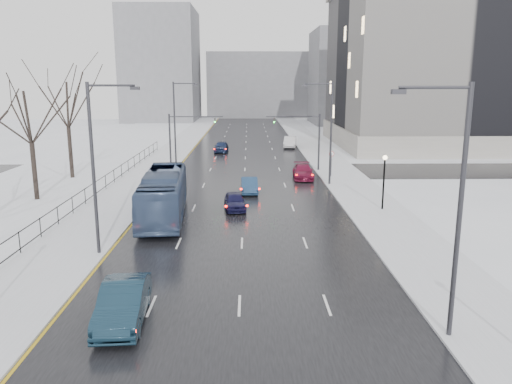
{
  "coord_description": "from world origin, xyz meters",
  "views": [
    {
      "loc": [
        0.44,
        -8.05,
        10.0
      ],
      "look_at": [
        0.95,
        25.79,
        2.5
      ],
      "focal_mm": 35.0,
      "sensor_mm": 36.0,
      "label": 1
    }
  ],
  "objects_px": {
    "sedan_right_distant": "(290,142)",
    "tree_park_e": "(73,178)",
    "streetlight_r_mid": "(329,128)",
    "sedan_center_near": "(235,201)",
    "streetlight_r_near": "(455,201)",
    "streetlight_l_far": "(176,119)",
    "mast_signal_right": "(310,135)",
    "sedan_right_near": "(249,185)",
    "tree_park_d": "(37,200)",
    "no_uturn_sign": "(332,156)",
    "mast_signal_left": "(179,135)",
    "bus": "(164,195)",
    "sedan_left_near": "(123,303)",
    "sedan_center_far": "(221,147)",
    "lamppost_r_mid": "(384,174)",
    "streetlight_l_near": "(97,161)",
    "sedan_right_far": "(303,172)"
  },
  "relations": [
    {
      "from": "tree_park_d",
      "to": "no_uturn_sign",
      "type": "distance_m",
      "value": 28.88
    },
    {
      "from": "sedan_center_near",
      "to": "lamppost_r_mid",
      "type": "bearing_deg",
      "value": -8.14
    },
    {
      "from": "bus",
      "to": "sedan_right_far",
      "type": "xyz_separation_m",
      "value": [
        12.07,
        15.16,
        -0.99
      ]
    },
    {
      "from": "mast_signal_left",
      "to": "sedan_center_near",
      "type": "bearing_deg",
      "value": -69.17
    },
    {
      "from": "tree_park_d",
      "to": "no_uturn_sign",
      "type": "height_order",
      "value": "tree_park_d"
    },
    {
      "from": "sedan_right_near",
      "to": "lamppost_r_mid",
      "type": "bearing_deg",
      "value": -34.46
    },
    {
      "from": "mast_signal_right",
      "to": "sedan_center_near",
      "type": "distance_m",
      "value": 19.53
    },
    {
      "from": "sedan_right_near",
      "to": "bus",
      "type": "bearing_deg",
      "value": -129.65
    },
    {
      "from": "streetlight_r_near",
      "to": "bus",
      "type": "xyz_separation_m",
      "value": [
        -14.09,
        18.28,
        -3.86
      ]
    },
    {
      "from": "no_uturn_sign",
      "to": "sedan_right_distant",
      "type": "height_order",
      "value": "no_uturn_sign"
    },
    {
      "from": "streetlight_l_far",
      "to": "lamppost_r_mid",
      "type": "height_order",
      "value": "streetlight_l_far"
    },
    {
      "from": "sedan_right_distant",
      "to": "sedan_center_near",
      "type": "bearing_deg",
      "value": -93.3
    },
    {
      "from": "streetlight_l_near",
      "to": "no_uturn_sign",
      "type": "relative_size",
      "value": 3.7
    },
    {
      "from": "streetlight_l_near",
      "to": "sedan_right_distant",
      "type": "xyz_separation_m",
      "value": [
        15.01,
        48.62,
        -4.73
      ]
    },
    {
      "from": "sedan_left_near",
      "to": "sedan_center_far",
      "type": "bearing_deg",
      "value": 84.35
    },
    {
      "from": "streetlight_r_mid",
      "to": "mast_signal_right",
      "type": "height_order",
      "value": "streetlight_r_mid"
    },
    {
      "from": "streetlight_l_far",
      "to": "sedan_left_near",
      "type": "bearing_deg",
      "value": -85.36
    },
    {
      "from": "streetlight_l_far",
      "to": "sedan_right_far",
      "type": "relative_size",
      "value": 1.98
    },
    {
      "from": "streetlight_r_near",
      "to": "mast_signal_left",
      "type": "relative_size",
      "value": 1.54
    },
    {
      "from": "streetlight_l_near",
      "to": "bus",
      "type": "bearing_deg",
      "value": 74.83
    },
    {
      "from": "bus",
      "to": "streetlight_r_mid",
      "type": "bearing_deg",
      "value": 35.02
    },
    {
      "from": "streetlight_l_far",
      "to": "bus",
      "type": "distance_m",
      "value": 24.13
    },
    {
      "from": "tree_park_d",
      "to": "sedan_left_near",
      "type": "bearing_deg",
      "value": -60.09
    },
    {
      "from": "streetlight_r_near",
      "to": "streetlight_l_far",
      "type": "height_order",
      "value": "same"
    },
    {
      "from": "streetlight_r_mid",
      "to": "sedan_center_near",
      "type": "bearing_deg",
      "value": -132.98
    },
    {
      "from": "tree_park_e",
      "to": "no_uturn_sign",
      "type": "relative_size",
      "value": 5.0
    },
    {
      "from": "streetlight_r_near",
      "to": "streetlight_l_far",
      "type": "distance_m",
      "value": 45.06
    },
    {
      "from": "tree_park_d",
      "to": "sedan_center_far",
      "type": "distance_m",
      "value": 32.89
    },
    {
      "from": "sedan_right_distant",
      "to": "tree_park_e",
      "type": "bearing_deg",
      "value": -127.63
    },
    {
      "from": "mast_signal_left",
      "to": "sedan_right_near",
      "type": "relative_size",
      "value": 1.54
    },
    {
      "from": "streetlight_r_mid",
      "to": "sedan_center_far",
      "type": "bearing_deg",
      "value": 116.3
    },
    {
      "from": "sedan_center_near",
      "to": "sedan_center_far",
      "type": "height_order",
      "value": "sedan_center_far"
    },
    {
      "from": "tree_park_d",
      "to": "no_uturn_sign",
      "type": "xyz_separation_m",
      "value": [
        27.0,
        10.0,
        2.3
      ]
    },
    {
      "from": "no_uturn_sign",
      "to": "bus",
      "type": "xyz_separation_m",
      "value": [
        -15.12,
        -15.72,
        -0.54
      ]
    },
    {
      "from": "streetlight_l_near",
      "to": "sedan_center_far",
      "type": "height_order",
      "value": "streetlight_l_near"
    },
    {
      "from": "sedan_right_near",
      "to": "sedan_center_near",
      "type": "bearing_deg",
      "value": -102.98
    },
    {
      "from": "no_uturn_sign",
      "to": "sedan_right_near",
      "type": "xyz_separation_m",
      "value": [
        -8.7,
        -7.36,
        -1.57
      ]
    },
    {
      "from": "bus",
      "to": "tree_park_d",
      "type": "bearing_deg",
      "value": 149.56
    },
    {
      "from": "streetlight_r_mid",
      "to": "streetlight_l_near",
      "type": "distance_m",
      "value": 25.82
    },
    {
      "from": "streetlight_l_near",
      "to": "bus",
      "type": "distance_m",
      "value": 9.41
    },
    {
      "from": "lamppost_r_mid",
      "to": "sedan_right_distant",
      "type": "distance_m",
      "value": 38.9
    },
    {
      "from": "streetlight_r_mid",
      "to": "mast_signal_left",
      "type": "relative_size",
      "value": 1.54
    },
    {
      "from": "streetlight_l_far",
      "to": "bus",
      "type": "height_order",
      "value": "streetlight_l_far"
    },
    {
      "from": "streetlight_r_mid",
      "to": "sedan_center_near",
      "type": "xyz_separation_m",
      "value": [
        -8.84,
        -9.49,
        -4.9
      ]
    },
    {
      "from": "sedan_left_near",
      "to": "no_uturn_sign",
      "type": "bearing_deg",
      "value": 62.42
    },
    {
      "from": "tree_park_d",
      "to": "sedan_center_near",
      "type": "bearing_deg",
      "value": -11.51
    },
    {
      "from": "lamppost_r_mid",
      "to": "streetlight_l_near",
      "type": "bearing_deg",
      "value": -152.45
    },
    {
      "from": "lamppost_r_mid",
      "to": "sedan_left_near",
      "type": "distance_m",
      "value": 24.44
    },
    {
      "from": "tree_park_d",
      "to": "streetlight_l_near",
      "type": "relative_size",
      "value": 1.25
    },
    {
      "from": "streetlight_r_mid",
      "to": "bus",
      "type": "height_order",
      "value": "streetlight_r_mid"
    }
  ]
}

